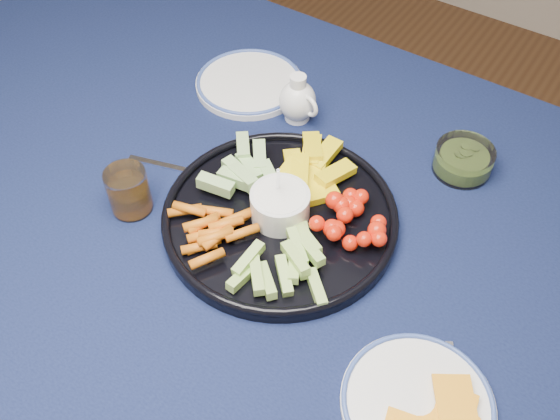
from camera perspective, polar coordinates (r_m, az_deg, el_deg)
The scene contains 9 objects.
dining_table at distance 1.17m, azimuth -3.82°, elevation -0.80°, with size 1.67×1.07×0.75m.
crudite_platter at distance 1.03m, azimuth -0.13°, elevation -0.25°, with size 0.39×0.39×0.13m.
creamer_pitcher at distance 1.20m, azimuth 1.65°, elevation 9.96°, with size 0.09×0.07×0.10m.
pickle_bowl at distance 1.16m, azimuth 16.40°, elevation 4.34°, with size 0.10×0.10×0.05m.
cheese_plate at distance 0.89m, azimuth 12.50°, elevation -16.77°, with size 0.21×0.21×0.02m.
juice_tumbler at distance 1.07m, azimuth -13.63°, elevation 1.51°, with size 0.07×0.07×0.08m.
fork_left at distance 1.14m, azimuth -8.92°, elevation 3.66°, with size 0.18×0.07×0.00m.
fork_right at distance 0.90m, azimuth 15.96°, elevation -17.56°, with size 0.11×0.17×0.00m.
side_plate_extra at distance 1.30m, azimuth -2.83°, elevation 11.57°, with size 0.22×0.22×0.02m.
Camera 1 is at (0.48, -0.58, 1.55)m, focal length 40.00 mm.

